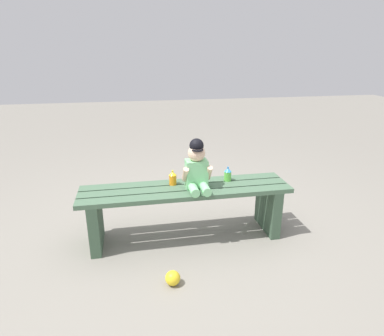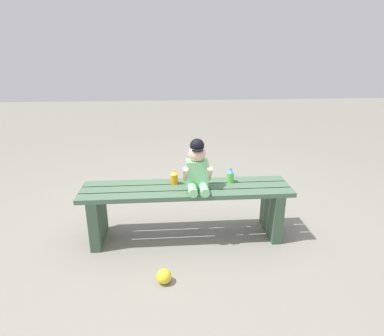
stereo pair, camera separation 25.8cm
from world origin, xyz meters
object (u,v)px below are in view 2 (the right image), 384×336
object	(u,v)px
sippy_cup_left	(174,177)
toy_ball	(164,276)
child_figure	(197,168)
sippy_cup_right	(230,176)
park_bench	(186,203)

from	to	relation	value
sippy_cup_left	toy_ball	bearing A→B (deg)	-98.33
child_figure	sippy_cup_left	world-z (taller)	child_figure
sippy_cup_left	child_figure	bearing A→B (deg)	-32.28
toy_ball	sippy_cup_right	bearing A→B (deg)	49.84
park_bench	sippy_cup_right	xyz separation A→B (m)	(0.37, 0.08, 0.20)
park_bench	child_figure	bearing A→B (deg)	-22.05
sippy_cup_left	sippy_cup_right	bearing A→B (deg)	0.00
sippy_cup_left	sippy_cup_right	size ratio (longest dim) A/B	1.00
sippy_cup_left	toy_ball	size ratio (longest dim) A/B	1.21
child_figure	sippy_cup_right	size ratio (longest dim) A/B	3.26
park_bench	sippy_cup_left	size ratio (longest dim) A/B	13.62
sippy_cup_right	toy_ball	bearing A→B (deg)	-130.16
sippy_cup_right	child_figure	bearing A→B (deg)	-158.67
sippy_cup_left	sippy_cup_right	xyz separation A→B (m)	(0.47, 0.00, 0.00)
sippy_cup_right	toy_ball	distance (m)	0.99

